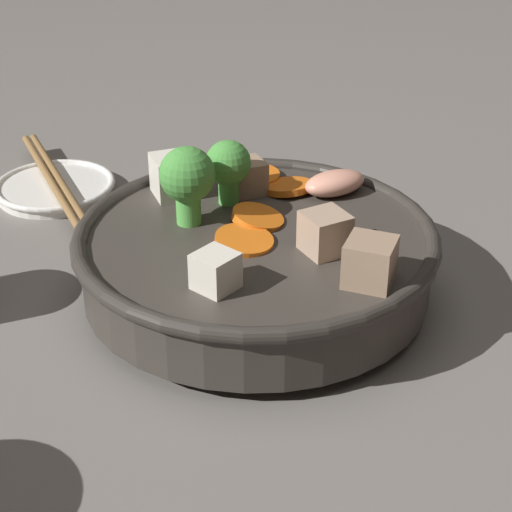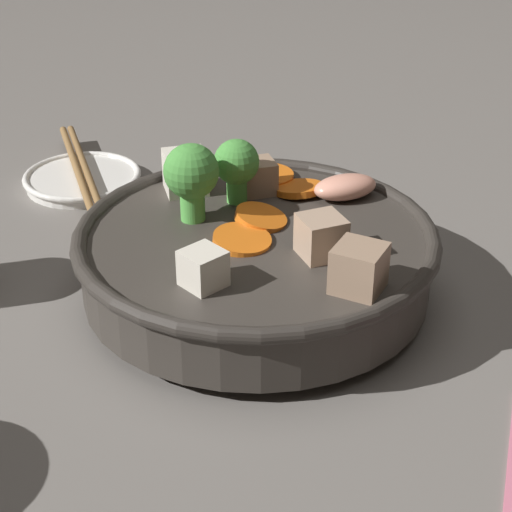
# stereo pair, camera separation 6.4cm
# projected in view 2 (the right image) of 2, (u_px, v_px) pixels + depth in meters

# --- Properties ---
(ground_plane) EXTENTS (3.00, 3.00, 0.00)m
(ground_plane) POSITION_uv_depth(u_px,v_px,m) (256.00, 297.00, 0.65)
(ground_plane) COLOR slate
(stirfry_bowl) EXTENTS (0.27, 0.27, 0.11)m
(stirfry_bowl) POSITION_uv_depth(u_px,v_px,m) (256.00, 252.00, 0.64)
(stirfry_bowl) COLOR #38332D
(stirfry_bowl) RESTS_ON ground_plane
(side_saucer) EXTENTS (0.11, 0.11, 0.01)m
(side_saucer) POSITION_uv_depth(u_px,v_px,m) (82.00, 179.00, 0.83)
(side_saucer) COLOR white
(side_saucer) RESTS_ON ground_plane
(chopsticks_pair) EXTENTS (0.21, 0.12, 0.01)m
(chopsticks_pair) POSITION_uv_depth(u_px,v_px,m) (81.00, 170.00, 0.82)
(chopsticks_pair) COLOR olive
(chopsticks_pair) RESTS_ON side_saucer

